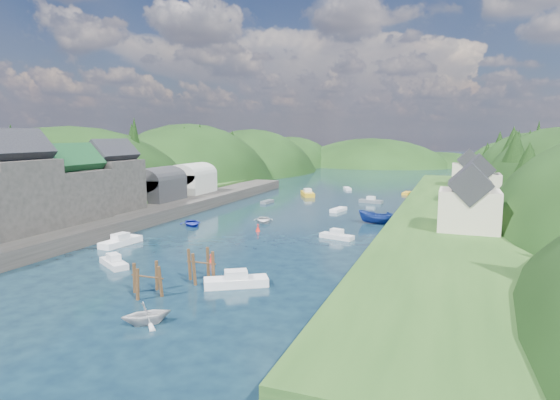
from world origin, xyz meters
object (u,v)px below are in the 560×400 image
at_px(channel_buoy_near, 211,259).
at_px(channel_buoy_far, 258,228).
at_px(piling_cluster_near, 147,283).
at_px(piling_cluster_far, 201,268).

relative_size(channel_buoy_near, channel_buoy_far, 1.00).
bearing_deg(piling_cluster_near, channel_buoy_far, 93.13).
distance_m(piling_cluster_near, channel_buoy_near, 10.81).
distance_m(channel_buoy_near, channel_buoy_far, 17.69).
relative_size(piling_cluster_near, channel_buoy_far, 3.04).
bearing_deg(channel_buoy_near, piling_cluster_near, -92.26).
bearing_deg(piling_cluster_far, piling_cluster_near, -116.76).
distance_m(piling_cluster_far, channel_buoy_far, 23.70).
distance_m(piling_cluster_near, channel_buoy_far, 28.42).
relative_size(piling_cluster_far, channel_buoy_far, 3.35).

